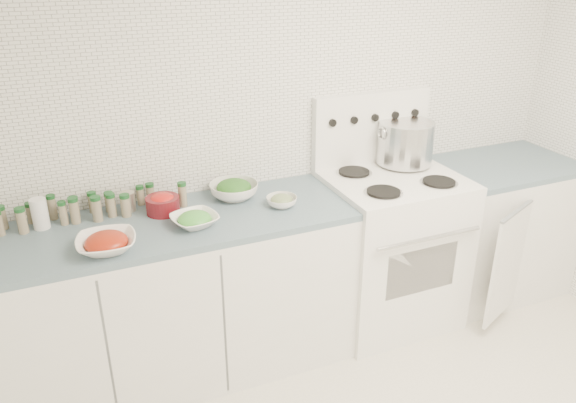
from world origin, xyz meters
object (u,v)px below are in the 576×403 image
(bowl_snowpea, at_px, (195,220))
(stove, at_px, (389,244))
(stock_pot, at_px, (405,141))
(bowl_tomato, at_px, (106,243))

(bowl_snowpea, bearing_deg, stove, 4.18)
(stock_pot, bearing_deg, bowl_snowpea, -169.70)
(stock_pot, xyz_separation_m, bowl_tomato, (-1.78, -0.33, -0.15))
(stock_pot, bearing_deg, bowl_tomato, -169.41)
(stove, relative_size, stock_pot, 3.88)
(stock_pot, relative_size, bowl_snowpea, 1.36)
(stock_pot, height_order, bowl_snowpea, stock_pot)
(stove, distance_m, bowl_tomato, 1.68)
(stove, distance_m, stock_pot, 0.63)
(bowl_tomato, xyz_separation_m, bowl_snowpea, (0.42, 0.09, -0.01))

